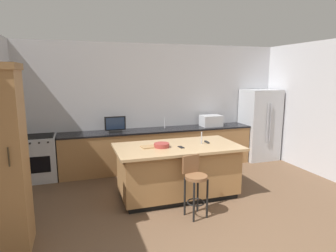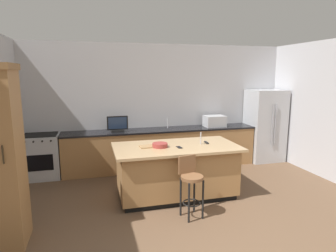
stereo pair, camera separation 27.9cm
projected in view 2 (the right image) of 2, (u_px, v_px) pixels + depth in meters
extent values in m
cube|color=#BCBCC1|center=(160.00, 105.00, 6.90)|extent=(6.65, 0.12, 2.85)
cube|color=#9E7042|center=(162.00, 149.00, 6.70)|extent=(4.41, 0.60, 0.88)
cube|color=black|center=(162.00, 130.00, 6.62)|extent=(4.44, 0.62, 0.04)
cube|color=black|center=(176.00, 193.00, 5.21)|extent=(1.94, 0.90, 0.09)
cube|color=#9E7042|center=(176.00, 170.00, 5.13)|extent=(2.02, 0.98, 0.79)
cube|color=tan|center=(176.00, 147.00, 5.06)|extent=(2.18, 1.14, 0.04)
cube|color=#B7BABF|center=(265.00, 125.00, 7.25)|extent=(0.85, 0.70, 1.78)
cylinder|color=gray|center=(273.00, 125.00, 6.86)|extent=(0.02, 0.02, 0.98)
cylinder|color=gray|center=(276.00, 124.00, 6.88)|extent=(0.02, 0.02, 0.98)
cube|color=#B7BABF|center=(42.00, 157.00, 6.04)|extent=(0.73, 0.60, 0.92)
cube|color=black|center=(40.00, 163.00, 5.76)|extent=(0.51, 0.01, 0.33)
cube|color=black|center=(40.00, 135.00, 5.96)|extent=(0.66, 0.50, 0.02)
cylinder|color=black|center=(24.00, 142.00, 5.61)|extent=(0.04, 0.03, 0.04)
cylinder|color=black|center=(33.00, 142.00, 5.65)|extent=(0.04, 0.03, 0.04)
cylinder|color=black|center=(42.00, 141.00, 5.69)|extent=(0.04, 0.03, 0.04)
cylinder|color=black|center=(51.00, 141.00, 5.73)|extent=(0.04, 0.03, 0.04)
cylinder|color=#332819|center=(3.00, 155.00, 3.28)|extent=(0.02, 0.02, 0.22)
cube|color=#B7BABF|center=(215.00, 121.00, 6.93)|extent=(0.48, 0.36, 0.26)
cube|color=black|center=(118.00, 131.00, 6.31)|extent=(0.27, 0.16, 0.05)
cube|color=black|center=(117.00, 123.00, 6.28)|extent=(0.45, 0.05, 0.30)
cube|color=#1E2D47|center=(118.00, 123.00, 6.25)|extent=(0.40, 0.01, 0.25)
cylinder|color=#B2B2B7|center=(168.00, 123.00, 6.73)|extent=(0.02, 0.02, 0.24)
cylinder|color=#B2B2B7|center=(201.00, 138.00, 5.15)|extent=(0.02, 0.02, 0.22)
cylinder|color=brown|center=(192.00, 178.00, 4.32)|extent=(0.34, 0.34, 0.05)
cube|color=brown|center=(187.00, 164.00, 4.42)|extent=(0.29, 0.10, 0.28)
cylinder|color=black|center=(189.00, 203.00, 4.22)|extent=(0.03, 0.03, 0.61)
cylinder|color=black|center=(203.00, 200.00, 4.33)|extent=(0.03, 0.03, 0.61)
cylinder|color=black|center=(181.00, 197.00, 4.43)|extent=(0.03, 0.03, 0.61)
cylinder|color=black|center=(194.00, 194.00, 4.54)|extent=(0.03, 0.03, 0.61)
torus|color=black|center=(192.00, 203.00, 4.39)|extent=(0.28, 0.28, 0.02)
cylinder|color=#993833|center=(160.00, 145.00, 4.95)|extent=(0.26, 0.26, 0.07)
cube|color=black|center=(179.00, 147.00, 4.93)|extent=(0.09, 0.16, 0.01)
cube|color=black|center=(206.00, 142.00, 5.25)|extent=(0.06, 0.17, 0.02)
cube|color=#A87F51|center=(148.00, 146.00, 4.97)|extent=(0.30, 0.23, 0.02)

